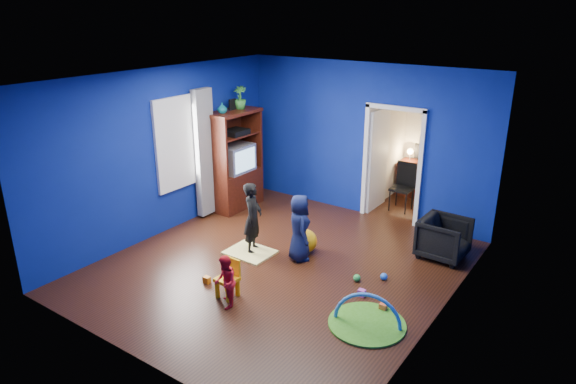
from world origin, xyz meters
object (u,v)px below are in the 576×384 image
Objects in this scene: armchair at (444,238)px; vase at (222,108)px; hopper_ball at (305,241)px; folding_chair at (402,188)px; tv_armoire at (235,160)px; crt_tv at (236,158)px; child_black at (253,218)px; toddler_red at (225,282)px; study_desk at (420,179)px; play_mat at (367,324)px; kid_chair at (227,281)px; child_navy at (299,228)px.

vase is at bearing 98.16° from armchair.
hopper_ball is 0.43× the size of folding_chair.
tv_armoire is 2.80× the size of crt_tv.
child_black is at bearing -41.88° from tv_armoire.
toddler_red is 3.85m from vase.
folding_chair is at bearing 78.35° from hopper_ball.
study_desk is at bearing 30.52° from armchair.
crt_tv is 4.69m from play_mat.
kid_chair is 0.50× the size of play_mat.
study_desk is 0.96m from folding_chair.
child_navy is 1.47× the size of toddler_red.
crt_tv is 0.70× the size of play_mat.
toddler_red is at bearing -175.98° from child_black.
child_black is 2.11m from tv_armoire.
crt_tv is (-1.51, 1.39, 0.42)m from child_black.
tv_armoire reaches higher than toddler_red.
play_mat is at bearing -129.84° from child_black.
kid_chair is (0.58, -1.32, -0.35)m from child_black.
child_navy is 1.73m from toddler_red.
vase reaches higher than child_navy.
crt_tv is at bearing 25.68° from child_black.
armchair is 3.10m from child_black.
crt_tv is at bearing 94.13° from armchair.
armchair is at bearing 2.57° from tv_armoire.
kid_chair is at bearing -97.29° from study_desk.
child_navy is 0.43m from hopper_ball.
toddler_red is 1.94m from play_mat.
folding_chair is (2.82, 1.72, -0.52)m from tv_armoire.
vase is 3.82m from folding_chair.
crt_tv is 3.32m from folding_chair.
vase is (-2.28, 2.61, 1.68)m from toddler_red.
child_navy is 1.24× the size of study_desk.
folding_chair is at bearing 31.40° from tv_armoire.
study_desk reaches higher than kid_chair.
hopper_ball is (2.27, -0.63, -1.86)m from vase.
hopper_ball is at bearing -22.70° from crt_tv.
toddler_red is 0.38× the size of tv_armoire.
tv_armoire reaches higher than play_mat.
play_mat is at bearing -25.23° from vase.
play_mat is (-0.15, -2.40, -0.32)m from armchair.
crt_tv is (-2.28, 1.18, 0.47)m from child_navy.
toddler_red is 3.75m from tv_armoire.
tv_armoire reaches higher than folding_chair.
toddler_red is 0.75× the size of play_mat.
armchair is 4.57m from vase.
child_navy is at bearing -96.91° from child_black.
kid_chair is 4.49m from folding_chair.
child_navy is 2.61m from crt_tv.
crt_tv reaches higher than child_black.
child_black is at bearing -35.11° from vase.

